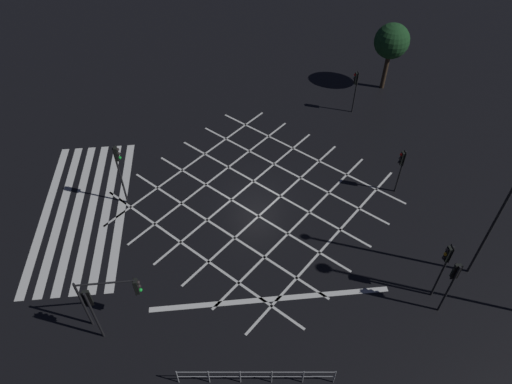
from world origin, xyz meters
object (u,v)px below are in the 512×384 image
(traffic_light_ne_main, at_px, (453,278))
(traffic_light_se_cross, at_px, (114,292))
(street_tree_near, at_px, (392,42))
(street_lamp_east, at_px, (508,198))
(traffic_light_median_south, at_px, (119,164))
(traffic_light_median_north, at_px, (401,164))
(traffic_light_ne_cross, at_px, (445,262))
(traffic_light_nw_cross, at_px, (356,84))
(traffic_light_se_main, at_px, (91,305))

(traffic_light_ne_main, bearing_deg, traffic_light_se_cross, 86.77)
(street_tree_near, bearing_deg, street_lamp_east, -2.67)
(traffic_light_median_south, xyz_separation_m, street_tree_near, (-11.30, 19.49, 0.91))
(traffic_light_median_north, bearing_deg, traffic_light_ne_main, 86.97)
(traffic_light_median_south, xyz_separation_m, traffic_light_ne_cross, (8.36, 16.02, -0.29))
(traffic_light_se_cross, height_order, street_lamp_east, street_lamp_east)
(traffic_light_se_cross, bearing_deg, traffic_light_nw_cross, 46.64)
(traffic_light_median_north, bearing_deg, traffic_light_nw_cross, -86.78)
(traffic_light_median_south, height_order, traffic_light_ne_main, traffic_light_median_south)
(street_lamp_east, bearing_deg, traffic_light_nw_cross, -170.46)
(traffic_light_nw_cross, distance_m, traffic_light_median_north, 8.86)
(traffic_light_se_cross, bearing_deg, street_tree_near, 46.02)
(traffic_light_median_south, bearing_deg, street_lamp_east, -20.94)
(traffic_light_se_cross, xyz_separation_m, street_lamp_east, (-1.15, 18.03, 3.07))
(traffic_light_nw_cross, height_order, traffic_light_se_cross, traffic_light_nw_cross)
(traffic_light_nw_cross, bearing_deg, street_lamp_east, 99.54)
(traffic_light_median_south, bearing_deg, traffic_light_median_north, -2.57)
(traffic_light_nw_cross, bearing_deg, traffic_light_median_north, 93.22)
(street_lamp_east, bearing_deg, traffic_light_se_main, -84.66)
(traffic_light_median_south, bearing_deg, traffic_light_ne_main, -29.58)
(traffic_light_median_south, height_order, street_tree_near, street_tree_near)
(traffic_light_se_cross, relative_size, street_lamp_east, 0.39)
(traffic_light_nw_cross, bearing_deg, traffic_light_se_main, 46.03)
(traffic_light_ne_cross, bearing_deg, traffic_light_se_cross, -0.31)
(traffic_light_nw_cross, bearing_deg, traffic_light_ne_cross, 89.80)
(traffic_light_ne_main, bearing_deg, street_tree_near, -9.35)
(traffic_light_median_south, relative_size, street_lamp_east, 0.50)
(traffic_light_nw_cross, distance_m, street_lamp_east, 15.77)
(traffic_light_ne_cross, height_order, traffic_light_nw_cross, traffic_light_ne_cross)
(traffic_light_ne_main, bearing_deg, traffic_light_se_main, 89.12)
(traffic_light_nw_cross, height_order, street_tree_near, street_tree_near)
(traffic_light_nw_cross, height_order, traffic_light_median_north, traffic_light_nw_cross)
(traffic_light_se_cross, distance_m, traffic_light_se_main, 1.13)
(traffic_light_se_main, bearing_deg, traffic_light_ne_main, -90.88)
(street_lamp_east, xyz_separation_m, street_tree_near, (-18.43, 0.86, -1.58))
(traffic_light_ne_main, distance_m, traffic_light_nw_cross, 17.26)
(traffic_light_ne_cross, bearing_deg, traffic_light_nw_cross, -90.20)
(traffic_light_ne_main, xyz_separation_m, street_lamp_east, (-2.02, 2.51, 3.01))
(traffic_light_ne_cross, relative_size, traffic_light_median_north, 1.21)
(traffic_light_ne_main, xyz_separation_m, traffic_light_ne_cross, (-0.80, -0.11, 0.22))
(traffic_light_ne_main, xyz_separation_m, traffic_light_nw_cross, (-17.26, -0.05, -0.13))
(traffic_light_ne_main, height_order, traffic_light_median_north, traffic_light_ne_main)
(traffic_light_median_north, bearing_deg, street_tree_near, -103.64)
(traffic_light_se_cross, bearing_deg, traffic_light_ne_main, -3.23)
(traffic_light_ne_cross, xyz_separation_m, traffic_light_median_north, (-7.62, 0.56, -0.49))
(traffic_light_ne_main, distance_m, street_lamp_east, 4.41)
(traffic_light_median_south, xyz_separation_m, street_lamp_east, (7.13, 18.63, 2.49))
(traffic_light_ne_main, height_order, street_tree_near, street_tree_near)
(traffic_light_ne_main, relative_size, traffic_light_se_cross, 1.06)
(traffic_light_median_north, xyz_separation_m, street_tree_near, (-12.04, 2.92, 1.70))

